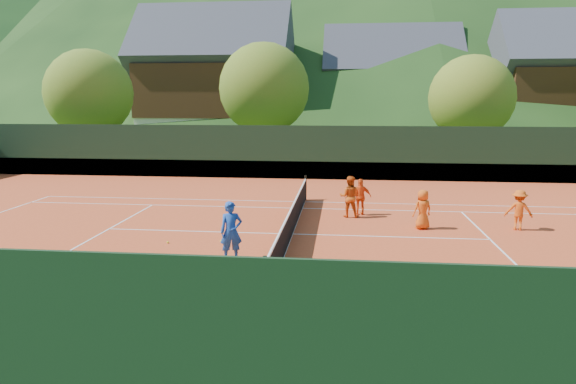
# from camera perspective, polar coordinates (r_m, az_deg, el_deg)

# --- Properties ---
(ground) EXTENTS (400.00, 400.00, 0.00)m
(ground) POSITION_cam_1_polar(r_m,az_deg,el_deg) (17.21, 0.46, -4.76)
(ground) COLOR #2F4D18
(ground) RESTS_ON ground
(clay_court) EXTENTS (40.00, 24.00, 0.02)m
(clay_court) POSITION_cam_1_polar(r_m,az_deg,el_deg) (17.21, 0.46, -4.73)
(clay_court) COLOR #C2441F
(clay_court) RESTS_ON ground
(coach) EXTENTS (0.71, 0.58, 1.69)m
(coach) POSITION_cam_1_polar(r_m,az_deg,el_deg) (14.29, -6.33, -4.39)
(coach) COLOR #1A48A9
(coach) RESTS_ON clay_court
(student_a) EXTENTS (0.81, 0.66, 1.58)m
(student_a) POSITION_cam_1_polar(r_m,az_deg,el_deg) (19.64, 6.84, -0.52)
(student_a) COLOR #D85313
(student_a) RESTS_ON clay_court
(student_b) EXTENTS (0.88, 0.48, 1.42)m
(student_b) POSITION_cam_1_polar(r_m,az_deg,el_deg) (20.10, 8.07, -0.54)
(student_b) COLOR #FE5816
(student_b) RESTS_ON clay_court
(student_c) EXTENTS (0.79, 0.67, 1.38)m
(student_c) POSITION_cam_1_polar(r_m,az_deg,el_deg) (18.33, 14.73, -1.88)
(student_c) COLOR #E95B14
(student_c) RESTS_ON clay_court
(student_d) EXTENTS (0.99, 0.70, 1.40)m
(student_d) POSITION_cam_1_polar(r_m,az_deg,el_deg) (19.30, 24.27, -1.83)
(student_d) COLOR #E85914
(student_d) RESTS_ON clay_court
(tennis_ball_0) EXTENTS (0.07, 0.07, 0.07)m
(tennis_ball_0) POSITION_cam_1_polar(r_m,az_deg,el_deg) (14.04, -18.02, -8.56)
(tennis_ball_0) COLOR #E2F128
(tennis_ball_0) RESTS_ON clay_court
(tennis_ball_1) EXTENTS (0.07, 0.07, 0.07)m
(tennis_ball_1) POSITION_cam_1_polar(r_m,az_deg,el_deg) (14.71, 23.37, -8.06)
(tennis_ball_1) COLOR #E2F128
(tennis_ball_1) RESTS_ON clay_court
(tennis_ball_2) EXTENTS (0.07, 0.07, 0.07)m
(tennis_ball_2) POSITION_cam_1_polar(r_m,az_deg,el_deg) (14.65, -14.39, -7.59)
(tennis_ball_2) COLOR #E2F128
(tennis_ball_2) RESTS_ON clay_court
(tennis_ball_3) EXTENTS (0.07, 0.07, 0.07)m
(tennis_ball_3) POSITION_cam_1_polar(r_m,az_deg,el_deg) (16.40, -7.45, -5.42)
(tennis_ball_3) COLOR #E2F128
(tennis_ball_3) RESTS_ON clay_court
(tennis_ball_7) EXTENTS (0.07, 0.07, 0.07)m
(tennis_ball_7) POSITION_cam_1_polar(r_m,az_deg,el_deg) (16.55, -13.21, -5.46)
(tennis_ball_7) COLOR #E2F128
(tennis_ball_7) RESTS_ON clay_court
(tennis_ball_8) EXTENTS (0.07, 0.07, 0.07)m
(tennis_ball_8) POSITION_cam_1_polar(r_m,az_deg,el_deg) (10.84, -7.35, -13.84)
(tennis_ball_8) COLOR #E2F128
(tennis_ball_8) RESTS_ON clay_court
(tennis_ball_9) EXTENTS (0.07, 0.07, 0.07)m
(tennis_ball_9) POSITION_cam_1_polar(r_m,az_deg,el_deg) (11.35, 28.50, -13.93)
(tennis_ball_9) COLOR #E2F128
(tennis_ball_9) RESTS_ON clay_court
(tennis_ball_11) EXTENTS (0.07, 0.07, 0.07)m
(tennis_ball_11) POSITION_cam_1_polar(r_m,az_deg,el_deg) (12.27, -21.04, -11.52)
(tennis_ball_11) COLOR #E2F128
(tennis_ball_11) RESTS_ON clay_court
(tennis_ball_13) EXTENTS (0.07, 0.07, 0.07)m
(tennis_ball_13) POSITION_cam_1_polar(r_m,az_deg,el_deg) (9.17, -5.48, -18.57)
(tennis_ball_13) COLOR #E2F128
(tennis_ball_13) RESTS_ON clay_court
(tennis_ball_14) EXTENTS (0.07, 0.07, 0.07)m
(tennis_ball_14) POSITION_cam_1_polar(r_m,az_deg,el_deg) (11.48, 24.62, -13.32)
(tennis_ball_14) COLOR #E2F128
(tennis_ball_14) RESTS_ON clay_court
(tennis_ball_15) EXTENTS (0.07, 0.07, 0.07)m
(tennis_ball_15) POSITION_cam_1_polar(r_m,az_deg,el_deg) (9.67, 5.45, -16.94)
(tennis_ball_15) COLOR #E2F128
(tennis_ball_15) RESTS_ON clay_court
(tennis_ball_16) EXTENTS (0.07, 0.07, 0.07)m
(tennis_ball_16) POSITION_cam_1_polar(r_m,az_deg,el_deg) (10.50, 17.32, -15.08)
(tennis_ball_16) COLOR #E2F128
(tennis_ball_16) RESTS_ON clay_court
(tennis_ball_17) EXTENTS (0.07, 0.07, 0.07)m
(tennis_ball_17) POSITION_cam_1_polar(r_m,az_deg,el_deg) (14.21, -16.17, -8.24)
(tennis_ball_17) COLOR #E2F128
(tennis_ball_17) RESTS_ON clay_court
(court_lines) EXTENTS (23.83, 11.03, 0.00)m
(court_lines) POSITION_cam_1_polar(r_m,az_deg,el_deg) (17.20, 0.46, -4.68)
(court_lines) COLOR white
(court_lines) RESTS_ON clay_court
(tennis_net) EXTENTS (0.10, 12.07, 1.10)m
(tennis_net) POSITION_cam_1_polar(r_m,az_deg,el_deg) (17.08, 0.47, -3.07)
(tennis_net) COLOR black
(tennis_net) RESTS_ON clay_court
(perimeter_fence) EXTENTS (40.40, 24.24, 3.00)m
(perimeter_fence) POSITION_cam_1_polar(r_m,az_deg,el_deg) (16.92, 0.47, -0.61)
(perimeter_fence) COLOR black
(perimeter_fence) RESTS_ON clay_court
(chalet_left) EXTENTS (13.80, 9.93, 12.92)m
(chalet_left) POSITION_cam_1_polar(r_m,az_deg,el_deg) (47.98, -8.06, 11.62)
(chalet_left) COLOR beige
(chalet_left) RESTS_ON ground
(chalet_mid) EXTENTS (12.65, 8.82, 11.45)m
(chalet_mid) POSITION_cam_1_polar(r_m,az_deg,el_deg) (50.73, 11.28, 10.70)
(chalet_mid) COLOR beige
(chalet_mid) RESTS_ON ground
(chalet_right) EXTENTS (11.50, 8.82, 11.91)m
(chalet_right) POSITION_cam_1_polar(r_m,az_deg,el_deg) (50.03, 28.14, 10.02)
(chalet_right) COLOR beige
(chalet_right) RESTS_ON ground
(tree_a) EXTENTS (6.00, 6.00, 7.88)m
(tree_a) POSITION_cam_1_polar(r_m,az_deg,el_deg) (38.78, -21.26, 10.21)
(tree_a) COLOR #3C2718
(tree_a) RESTS_ON ground
(tree_b) EXTENTS (6.40, 6.40, 8.40)m
(tree_b) POSITION_cam_1_polar(r_m,az_deg,el_deg) (36.98, -2.68, 11.42)
(tree_b) COLOR #3C2818
(tree_b) RESTS_ON ground
(tree_c) EXTENTS (5.60, 5.60, 7.35)m
(tree_c) POSITION_cam_1_polar(r_m,az_deg,el_deg) (36.50, 19.69, 9.83)
(tree_c) COLOR #412B1A
(tree_c) RESTS_ON ground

